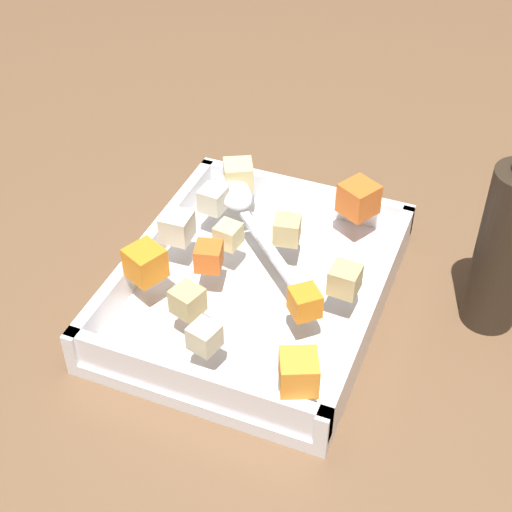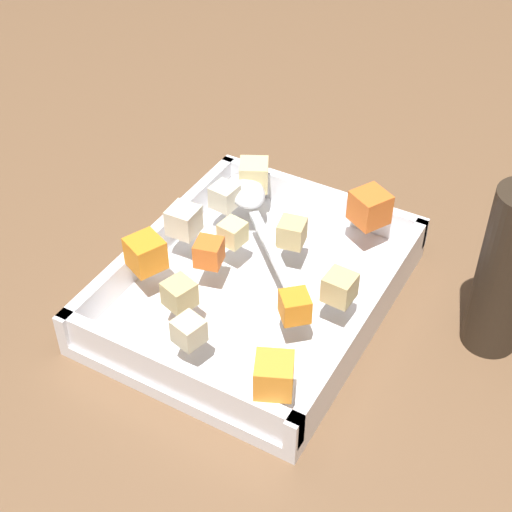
% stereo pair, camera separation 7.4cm
% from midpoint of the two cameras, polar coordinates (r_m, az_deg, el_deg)
% --- Properties ---
extents(ground_plane, '(4.00, 4.00, 0.00)m').
position_cam_midpoint_polar(ground_plane, '(0.78, -2.36, -3.71)').
color(ground_plane, brown).
extents(baking_dish, '(0.30, 0.25, 0.05)m').
position_cam_midpoint_polar(baking_dish, '(0.77, -2.75, -2.61)').
color(baking_dish, silver).
rests_on(baking_dish, ground_plane).
extents(carrot_chunk_heap_top, '(0.04, 0.04, 0.03)m').
position_cam_midpoint_polar(carrot_chunk_heap_top, '(0.63, -0.19, -8.82)').
color(carrot_chunk_heap_top, orange).
rests_on(carrot_chunk_heap_top, baking_dish).
extents(carrot_chunk_heap_side, '(0.05, 0.05, 0.03)m').
position_cam_midpoint_polar(carrot_chunk_heap_side, '(0.80, 5.05, 4.17)').
color(carrot_chunk_heap_side, orange).
rests_on(carrot_chunk_heap_side, baking_dish).
extents(carrot_chunk_corner_nw, '(0.04, 0.04, 0.03)m').
position_cam_midpoint_polar(carrot_chunk_corner_nw, '(0.69, 0.59, -3.61)').
color(carrot_chunk_corner_nw, orange).
rests_on(carrot_chunk_corner_nw, baking_dish).
extents(carrot_chunk_corner_se, '(0.04, 0.04, 0.03)m').
position_cam_midpoint_polar(carrot_chunk_corner_se, '(0.74, -11.11, -0.64)').
color(carrot_chunk_corner_se, orange).
rests_on(carrot_chunk_corner_se, baking_dish).
extents(carrot_chunk_under_handle, '(0.03, 0.03, 0.03)m').
position_cam_midpoint_polar(carrot_chunk_under_handle, '(0.74, -6.42, -0.15)').
color(carrot_chunk_under_handle, orange).
rests_on(carrot_chunk_under_handle, baking_dish).
extents(potato_chunk_rim_edge, '(0.03, 0.03, 0.03)m').
position_cam_midpoint_polar(potato_chunk_rim_edge, '(0.70, -8.17, -3.44)').
color(potato_chunk_rim_edge, tan).
rests_on(potato_chunk_rim_edge, baking_dish).
extents(potato_chunk_center, '(0.03, 0.03, 0.02)m').
position_cam_midpoint_polar(potato_chunk_center, '(0.67, -7.07, -6.16)').
color(potato_chunk_center, beige).
rests_on(potato_chunk_center, baking_dish).
extents(potato_chunk_near_left, '(0.04, 0.04, 0.03)m').
position_cam_midpoint_polar(potato_chunk_near_left, '(0.84, -3.87, 5.91)').
color(potato_chunk_near_left, '#E0CC89').
rests_on(potato_chunk_near_left, baking_dish).
extents(potato_chunk_near_spoon, '(0.03, 0.03, 0.02)m').
position_cam_midpoint_polar(potato_chunk_near_spoon, '(0.76, -4.85, 1.46)').
color(potato_chunk_near_spoon, '#E0CC89').
rests_on(potato_chunk_near_spoon, baking_dish).
extents(potato_chunk_far_left, '(0.03, 0.03, 0.03)m').
position_cam_midpoint_polar(potato_chunk_far_left, '(0.77, -0.43, 1.86)').
color(potato_chunk_far_left, tan).
rests_on(potato_chunk_far_left, baking_dish).
extents(potato_chunk_back_center, '(0.03, 0.03, 0.03)m').
position_cam_midpoint_polar(potato_chunk_back_center, '(0.71, 3.80, -1.69)').
color(potato_chunk_back_center, tan).
rests_on(potato_chunk_back_center, baking_dish).
extents(parsnip_chunk_mid_left, '(0.03, 0.03, 0.03)m').
position_cam_midpoint_polar(parsnip_chunk_mid_left, '(0.78, -8.63, 2.05)').
color(parsnip_chunk_mid_left, beige).
rests_on(parsnip_chunk_mid_left, baking_dish).
extents(parsnip_chunk_front_center, '(0.03, 0.03, 0.03)m').
position_cam_midpoint_polar(parsnip_chunk_front_center, '(0.81, -5.85, 4.12)').
color(parsnip_chunk_front_center, beige).
rests_on(parsnip_chunk_front_center, baking_dish).
extents(serving_spoon, '(0.16, 0.17, 0.02)m').
position_cam_midpoint_polar(serving_spoon, '(0.81, -3.99, 4.12)').
color(serving_spoon, silver).
rests_on(serving_spoon, baking_dish).
extents(pepper_mill, '(0.05, 0.05, 0.20)m').
position_cam_midpoint_polar(pepper_mill, '(0.73, 15.33, 0.43)').
color(pepper_mill, '#2D2319').
rests_on(pepper_mill, ground_plane).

